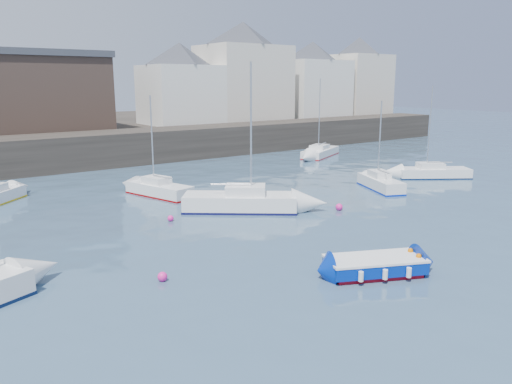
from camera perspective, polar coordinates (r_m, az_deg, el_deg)
water at (r=20.28m, az=20.77°, el=-10.11°), size 220.00×220.00×0.00m
quay_wall at (r=48.06m, az=-16.46°, el=4.80°), size 90.00×5.00×3.00m
land_strip at (r=65.21m, az=-21.92°, el=6.22°), size 90.00×32.00×2.80m
bldg_east_a at (r=63.20m, az=-1.45°, el=13.67°), size 13.36×13.36×11.80m
bldg_east_b at (r=69.67m, az=6.44°, el=12.71°), size 11.88×11.88×9.95m
bldg_east_c at (r=76.04m, az=11.58°, el=12.90°), size 11.14×11.14×10.95m
bldg_east_d at (r=58.08m, az=-8.64°, el=12.21°), size 11.14×11.14×8.95m
warehouse at (r=53.86m, az=-25.89°, el=10.32°), size 16.40×10.40×7.60m
blue_dinghy at (r=20.50m, az=13.42°, el=-8.14°), size 4.23×3.13×0.74m
sailboat_b at (r=29.60m, az=-1.77°, el=-1.10°), size 6.60×5.80×8.62m
sailboat_c at (r=36.62m, az=14.02°, el=1.04°), size 3.26×4.93×6.22m
sailboat_d at (r=42.27m, az=19.57°, el=2.13°), size 5.73×4.65×7.24m
sailboat_f at (r=34.11m, az=-11.04°, el=0.34°), size 3.00×5.37×6.65m
sailboat_g at (r=51.81m, az=7.36°, el=4.55°), size 6.42×4.54×7.83m
buoy_near at (r=19.87m, az=-10.63°, el=-9.95°), size 0.38×0.38×0.38m
buoy_mid at (r=30.26m, az=9.47°, el=-2.06°), size 0.43×0.43×0.43m
buoy_far at (r=27.94m, az=-9.73°, el=-3.29°), size 0.34×0.34×0.34m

